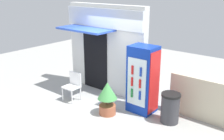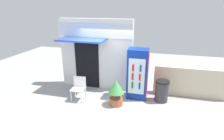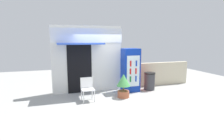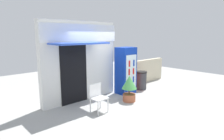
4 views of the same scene
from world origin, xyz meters
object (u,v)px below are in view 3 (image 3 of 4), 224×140
object	(u,v)px
potted_plant_near_shop	(123,84)
trash_bin	(149,81)
drink_cooler	(131,70)
plastic_chair	(87,87)

from	to	relation	value
potted_plant_near_shop	trash_bin	distance (m)	1.69
drink_cooler	plastic_chair	xyz separation A→B (m)	(-2.06, -0.71, -0.43)
potted_plant_near_shop	plastic_chair	bearing A→B (deg)	177.87
plastic_chair	potted_plant_near_shop	xyz separation A→B (m)	(1.43, -0.05, 0.02)
drink_cooler	trash_bin	xyz separation A→B (m)	(0.91, -0.08, -0.54)
potted_plant_near_shop	trash_bin	xyz separation A→B (m)	(1.54, 0.69, -0.13)
plastic_chair	trash_bin	distance (m)	3.04
trash_bin	drink_cooler	bearing A→B (deg)	175.25
potted_plant_near_shop	drink_cooler	bearing A→B (deg)	50.40
trash_bin	plastic_chair	bearing A→B (deg)	-167.92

